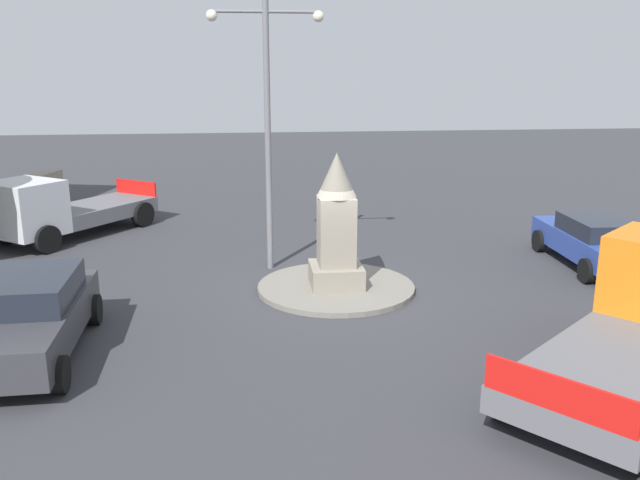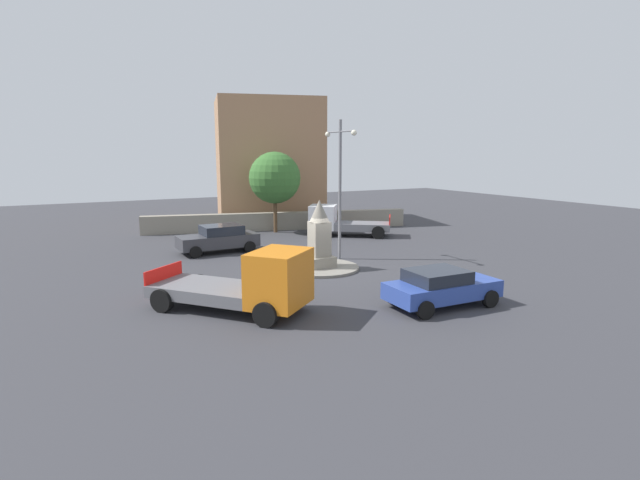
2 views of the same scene
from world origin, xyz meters
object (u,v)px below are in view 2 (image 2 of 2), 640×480
(truck_white_passing, at_px, (339,221))
(monument, at_px, (319,236))
(car_blue_waiting, at_px, (441,287))
(streetlamp, at_px, (340,177))
(corner_building, at_px, (268,161))
(truck_orange_near_island, at_px, (251,284))
(tree_near_wall, at_px, (275,178))
(car_dark_grey_approaching, at_px, (219,238))

(truck_white_passing, bearing_deg, monument, 144.12)
(car_blue_waiting, bearing_deg, monument, 9.13)
(streetlamp, xyz_separation_m, car_blue_waiting, (-8.80, 0.83, -3.58))
(streetlamp, xyz_separation_m, corner_building, (15.59, -2.39, 0.50))
(monument, height_order, car_blue_waiting, monument)
(truck_white_passing, xyz_separation_m, truck_orange_near_island, (-12.70, 10.99, 0.10))
(truck_white_passing, distance_m, corner_building, 10.02)
(corner_building, bearing_deg, tree_near_wall, 161.92)
(monument, xyz_separation_m, car_blue_waiting, (-7.28, -1.17, -0.87))
(streetlamp, xyz_separation_m, truck_white_passing, (6.45, -3.75, -3.36))
(monument, height_order, truck_white_passing, monument)
(monument, distance_m, truck_white_passing, 9.85)
(car_dark_grey_approaching, bearing_deg, truck_orange_near_island, 168.93)
(monument, height_order, truck_orange_near_island, monument)
(monument, xyz_separation_m, truck_orange_near_island, (-4.74, 5.23, -0.55))
(streetlamp, distance_m, corner_building, 15.78)
(streetlamp, bearing_deg, car_dark_grey_approaching, 47.08)
(car_dark_grey_approaching, bearing_deg, monument, -153.74)
(corner_building, bearing_deg, car_blue_waiting, 172.46)
(streetlamp, relative_size, truck_white_passing, 1.32)
(streetlamp, distance_m, car_dark_grey_approaching, 7.79)
(corner_building, bearing_deg, streetlamp, 171.28)
(car_blue_waiting, bearing_deg, tree_near_wall, -4.06)
(truck_orange_near_island, bearing_deg, car_dark_grey_approaching, -11.07)
(car_blue_waiting, relative_size, truck_white_passing, 0.78)
(monument, xyz_separation_m, tree_near_wall, (11.25, -2.49, 2.19))
(car_dark_grey_approaching, distance_m, corner_building, 13.79)
(truck_white_passing, bearing_deg, tree_near_wall, 44.82)
(streetlamp, distance_m, tree_near_wall, 9.76)
(monument, bearing_deg, streetlamp, -52.94)
(monument, xyz_separation_m, corner_building, (17.11, -4.40, 3.21))
(truck_orange_near_island, bearing_deg, monument, -47.80)
(streetlamp, distance_m, truck_white_passing, 8.18)
(truck_white_passing, bearing_deg, car_dark_grey_approaching, 101.00)
(streetlamp, distance_m, truck_orange_near_island, 10.11)
(monument, relative_size, corner_building, 0.34)
(truck_white_passing, bearing_deg, streetlamp, 149.78)
(streetlamp, height_order, truck_orange_near_island, streetlamp)
(truck_orange_near_island, bearing_deg, truck_white_passing, -40.86)
(monument, xyz_separation_m, streetlamp, (1.51, -2.00, 2.71))
(truck_orange_near_island, bearing_deg, car_blue_waiting, -111.66)
(car_dark_grey_approaching, xyz_separation_m, tree_near_wall, (5.01, -5.57, 3.00))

